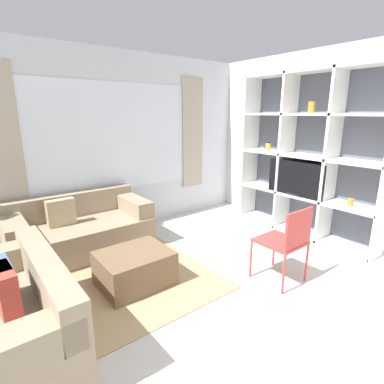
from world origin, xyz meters
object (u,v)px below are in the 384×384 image
Objects in this scene: shelving_unit at (308,157)px; folding_chair at (287,238)px; couch_side at (6,322)px; ottoman at (135,268)px; couch_main at (80,231)px.

shelving_unit reaches higher than folding_chair.
ottoman is (1.22, 0.32, -0.11)m from couch_side.
ottoman is at bearing -80.48° from couch_main.
ottoman is (0.19, -1.16, -0.10)m from couch_main.
couch_main reaches higher than ottoman.
couch_side is at bearing -14.41° from folding_chair.
shelving_unit is 4.08m from couch_side.
shelving_unit reaches higher than couch_main.
ottoman is 1.67m from folding_chair.
couch_side is 1.78× the size of folding_chair.
folding_chair is (1.51, -2.13, 0.22)m from couch_main.
folding_chair reaches higher than couch_side.
folding_chair reaches higher than ottoman.
folding_chair is (1.32, -0.97, 0.33)m from ottoman.
folding_chair is at bearing -54.60° from couch_main.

